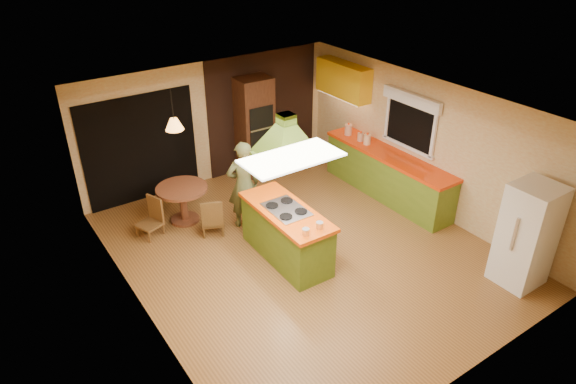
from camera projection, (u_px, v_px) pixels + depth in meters
ground at (304, 250)px, 8.67m from camera, size 6.50×6.50×0.00m
room_walls at (305, 185)px, 8.06m from camera, size 5.50×6.50×6.50m
ceiling_plane at (307, 109)px, 7.45m from camera, size 6.50×6.50×0.00m
brick_panel at (263, 110)px, 11.00m from camera, size 2.64×0.03×2.50m
nook_opening at (141, 149)px, 9.73m from camera, size 2.20×0.03×2.10m
right_counter at (387, 175)px, 10.08m from camera, size 0.62×3.05×0.92m
upper_cabinets at (343, 80)px, 10.57m from camera, size 0.34×1.40×0.70m
window_right at (411, 112)px, 9.42m from camera, size 0.12×1.35×1.06m
fluor_panel at (292, 158)px, 6.05m from camera, size 1.20×0.60×0.03m
kitchen_island at (286, 233)px, 8.28m from camera, size 0.76×1.83×0.92m
range_hood at (286, 130)px, 7.40m from camera, size 0.89×0.64×0.78m
man at (244, 185)px, 8.98m from camera, size 0.67×0.53×1.62m
refrigerator at (527, 235)px, 7.58m from camera, size 0.68×0.64×1.65m
wall_oven at (254, 127)px, 10.69m from camera, size 0.71×0.62×2.11m
dining_table at (183, 198)px, 9.24m from camera, size 0.93×0.93×0.70m
chair_left at (149, 218)px, 8.89m from camera, size 0.49×0.49×0.70m
chair_near at (212, 215)px, 8.96m from camera, size 0.52×0.52×0.71m
pendant_lamp at (174, 124)px, 8.55m from camera, size 0.33×0.33×0.20m
canister_large at (348, 130)px, 10.62m from camera, size 0.18×0.18×0.22m
canister_medium at (367, 139)px, 10.21m from camera, size 0.18×0.18×0.20m
canister_small at (361, 137)px, 10.35m from camera, size 0.15×0.15×0.17m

